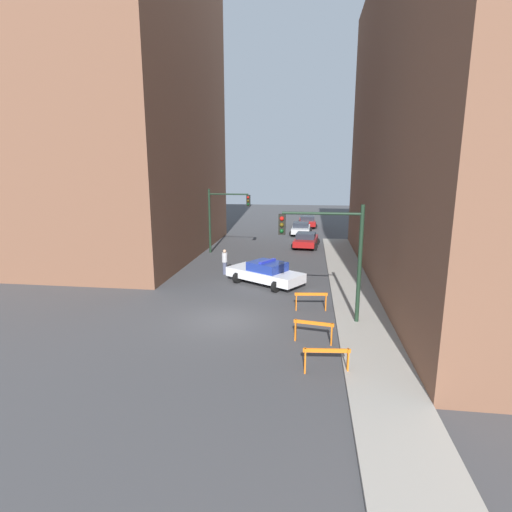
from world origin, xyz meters
name	(u,v)px	position (x,y,z in m)	size (l,w,h in m)	color
ground_plane	(226,320)	(0.00, 0.00, 0.00)	(120.00, 120.00, 0.00)	#424244
sidewalk_right	(364,326)	(6.20, 0.00, 0.06)	(2.40, 44.00, 0.12)	#9E998E
building_corner_left	(110,109)	(-12.00, 14.00, 11.36)	(14.00, 20.00, 22.72)	brown
building_right	(488,116)	(13.40, 8.00, 9.67)	(12.00, 28.00, 19.34)	brown
traffic_light_near	(333,246)	(4.73, 0.35, 3.53)	(3.64, 0.35, 5.20)	black
traffic_light_far	(223,212)	(-3.30, 14.63, 3.40)	(3.44, 0.35, 5.20)	black
police_car	(265,273)	(1.16, 5.96, 0.72)	(4.96, 4.07, 1.52)	white
parked_car_near	(306,240)	(3.41, 17.96, 0.67)	(2.53, 4.45, 1.31)	maroon
parked_car_mid	(301,228)	(2.80, 24.89, 0.67)	(2.34, 4.34, 1.31)	silver
parked_car_far	(307,221)	(3.38, 30.56, 0.67)	(2.38, 4.37, 1.31)	maroon
pedestrian_crossing	(225,261)	(-1.75, 7.98, 0.86)	(0.51, 0.51, 1.66)	#474C66
barrier_front	(327,356)	(4.39, -4.33, 0.62)	(1.60, 0.31, 0.90)	orange
barrier_mid	(314,328)	(3.97, -1.93, 0.62)	(1.59, 0.41, 0.90)	orange
barrier_back	(311,298)	(3.87, 1.81, 0.62)	(1.59, 0.33, 0.90)	orange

